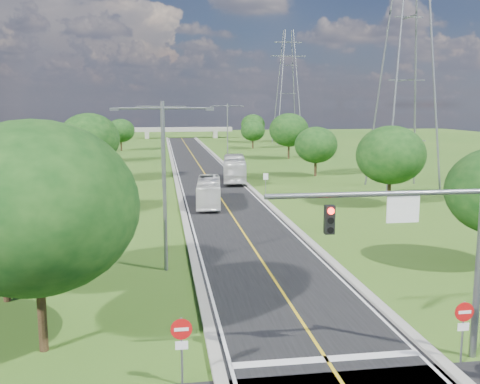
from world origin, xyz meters
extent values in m
plane|color=#305A19|center=(0.00, 60.00, 0.00)|extent=(260.00, 260.00, 0.00)
cube|color=black|center=(0.00, 66.00, 0.03)|extent=(8.00, 150.00, 0.06)
cube|color=gray|center=(-4.25, 66.00, 0.11)|extent=(0.50, 150.00, 0.22)
cube|color=gray|center=(4.25, 66.00, 0.11)|extent=(0.50, 150.00, 0.22)
cylinder|color=slate|center=(5.80, -1.00, 3.60)|extent=(0.28, 0.28, 7.20)
cylinder|color=slate|center=(1.60, -1.00, 6.60)|extent=(8.40, 0.20, 0.20)
cube|color=black|center=(-0.20, -1.00, 5.70)|extent=(0.35, 0.28, 1.05)
cylinder|color=#FF140C|center=(-0.20, -1.16, 6.05)|extent=(0.24, 0.06, 0.24)
cube|color=white|center=(2.60, -1.00, 6.00)|extent=(1.25, 0.06, 1.00)
cylinder|color=slate|center=(-5.60, -1.50, 1.25)|extent=(0.08, 0.08, 2.50)
cylinder|color=#B20F0F|center=(-5.60, -1.53, 2.10)|extent=(0.76, 0.05, 0.76)
cube|color=white|center=(-5.60, -1.56, 2.10)|extent=(0.50, 0.02, 0.12)
cube|color=white|center=(-5.60, -1.53, 1.50)|extent=(0.45, 0.04, 0.30)
cylinder|color=slate|center=(5.00, -1.50, 1.25)|extent=(0.08, 0.08, 2.50)
cylinder|color=#B20F0F|center=(5.00, -1.53, 2.10)|extent=(0.76, 0.05, 0.76)
cube|color=white|center=(5.00, -1.56, 2.10)|extent=(0.50, 0.02, 0.12)
cube|color=white|center=(5.00, -1.53, 1.50)|extent=(0.45, 0.04, 0.30)
cylinder|color=slate|center=(5.20, 38.00, 1.20)|extent=(0.08, 0.08, 2.40)
cube|color=white|center=(5.20, 37.97, 2.00)|extent=(0.55, 0.04, 0.70)
cube|color=gray|center=(-10.00, 140.00, 1.00)|extent=(1.20, 3.00, 2.00)
cube|color=gray|center=(10.00, 140.00, 1.00)|extent=(1.20, 3.00, 2.00)
cube|color=gray|center=(0.00, 140.00, 2.60)|extent=(30.00, 3.00, 1.20)
cylinder|color=slate|center=(-6.00, 12.00, 5.00)|extent=(0.22, 0.22, 10.00)
cylinder|color=slate|center=(-7.40, 12.00, 9.60)|extent=(2.80, 0.12, 0.12)
cylinder|color=slate|center=(-4.60, 12.00, 9.60)|extent=(2.80, 0.12, 0.12)
cube|color=slate|center=(-8.70, 12.00, 9.55)|extent=(0.50, 0.25, 0.18)
cube|color=slate|center=(-3.30, 12.00, 9.55)|extent=(0.50, 0.25, 0.18)
cylinder|color=slate|center=(-6.00, 45.00, 5.00)|extent=(0.22, 0.22, 10.00)
cylinder|color=slate|center=(-7.40, 45.00, 9.60)|extent=(2.80, 0.12, 0.12)
cylinder|color=slate|center=(-4.60, 45.00, 9.60)|extent=(2.80, 0.12, 0.12)
cube|color=slate|center=(-8.70, 45.00, 9.55)|extent=(0.50, 0.25, 0.18)
cube|color=slate|center=(-3.30, 45.00, 9.55)|extent=(0.50, 0.25, 0.18)
cylinder|color=slate|center=(6.00, 78.00, 5.00)|extent=(0.22, 0.22, 10.00)
cylinder|color=slate|center=(4.60, 78.00, 9.60)|extent=(2.80, 0.12, 0.12)
cylinder|color=slate|center=(7.40, 78.00, 9.60)|extent=(2.80, 0.12, 0.12)
cube|color=slate|center=(3.30, 78.00, 9.55)|extent=(0.50, 0.25, 0.18)
cube|color=slate|center=(8.70, 78.00, 9.55)|extent=(0.50, 0.25, 0.18)
cube|color=slate|center=(26.00, 115.00, 21.84)|extent=(9.00, 0.25, 0.25)
cube|color=slate|center=(26.00, 115.00, 25.20)|extent=(7.00, 0.25, 0.25)
cylinder|color=black|center=(-14.00, 8.00, 1.53)|extent=(0.36, 0.36, 3.06)
ellipsoid|color=black|center=(-14.00, 8.00, 5.27)|extent=(7.14, 7.14, 6.07)
cylinder|color=black|center=(-16.00, 28.00, 1.35)|extent=(0.36, 0.36, 2.70)
ellipsoid|color=black|center=(-16.00, 28.00, 4.65)|extent=(6.30, 6.30, 5.36)
cylinder|color=black|center=(-15.00, 50.00, 1.62)|extent=(0.36, 0.36, 3.24)
ellipsoid|color=black|center=(-15.00, 50.00, 5.58)|extent=(7.56, 7.56, 6.43)
cylinder|color=black|center=(-17.00, 74.00, 1.44)|extent=(0.36, 0.36, 2.88)
ellipsoid|color=black|center=(-17.00, 74.00, 4.96)|extent=(6.72, 6.72, 5.71)
cylinder|color=black|center=(-14.50, 98.00, 1.26)|extent=(0.36, 0.36, 2.52)
ellipsoid|color=black|center=(-14.50, 98.00, 4.34)|extent=(5.88, 5.88, 5.00)
cylinder|color=black|center=(-11.00, 2.00, 1.71)|extent=(0.36, 0.36, 3.42)
ellipsoid|color=black|center=(-11.00, 2.00, 5.89)|extent=(7.98, 7.98, 6.78)
cylinder|color=black|center=(16.00, 30.00, 1.44)|extent=(0.36, 0.36, 2.88)
ellipsoid|color=black|center=(16.00, 30.00, 4.96)|extent=(6.72, 6.72, 5.71)
cylinder|color=black|center=(15.00, 52.00, 1.26)|extent=(0.36, 0.36, 2.52)
ellipsoid|color=black|center=(15.00, 52.00, 4.34)|extent=(5.88, 5.88, 5.00)
cylinder|color=black|center=(17.00, 76.00, 1.53)|extent=(0.36, 0.36, 3.06)
ellipsoid|color=black|center=(17.00, 76.00, 5.27)|extent=(7.14, 7.14, 6.07)
cylinder|color=black|center=(14.50, 100.00, 1.17)|extent=(0.36, 0.36, 2.34)
ellipsoid|color=black|center=(14.50, 100.00, 4.03)|extent=(5.46, 5.46, 4.64)
cylinder|color=black|center=(18.00, 120.00, 1.35)|extent=(0.36, 0.36, 2.70)
ellipsoid|color=black|center=(18.00, 120.00, 4.65)|extent=(6.30, 6.30, 5.36)
imported|color=silver|center=(3.19, 48.48, 1.67)|extent=(4.14, 11.82, 3.22)
imported|color=silver|center=(-1.59, 32.38, 1.37)|extent=(3.14, 9.60, 2.63)
camera|label=1|loc=(-6.17, -19.16, 9.80)|focal=40.00mm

